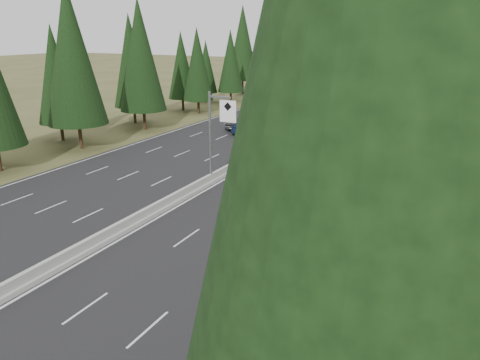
# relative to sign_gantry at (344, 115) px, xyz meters

# --- Properties ---
(road) EXTENTS (32.00, 260.00, 0.08)m
(road) POSITION_rel_sign_gantry_xyz_m (-8.92, 45.12, -5.23)
(road) COLOR black
(road) RESTS_ON ground
(shoulder_right) EXTENTS (3.60, 260.00, 0.06)m
(shoulder_right) POSITION_rel_sign_gantry_xyz_m (8.88, 45.12, -5.24)
(shoulder_right) COLOR olive
(shoulder_right) RESTS_ON ground
(shoulder_left) EXTENTS (3.60, 260.00, 0.06)m
(shoulder_left) POSITION_rel_sign_gantry_xyz_m (-26.72, 45.12, -5.24)
(shoulder_left) COLOR #3D421F
(shoulder_left) RESTS_ON ground
(median_barrier) EXTENTS (0.70, 260.00, 0.85)m
(median_barrier) POSITION_rel_sign_gantry_xyz_m (-8.92, 45.12, -4.85)
(median_barrier) COLOR #9C9D97
(median_barrier) RESTS_ON road
(sign_gantry) EXTENTS (16.75, 0.98, 7.80)m
(sign_gantry) POSITION_rel_sign_gantry_xyz_m (0.00, 0.00, 0.00)
(sign_gantry) COLOR slate
(sign_gantry) RESTS_ON road
(hov_sign_pole) EXTENTS (2.80, 0.50, 8.00)m
(hov_sign_pole) POSITION_rel_sign_gantry_xyz_m (-8.33, -9.92, -0.54)
(hov_sign_pole) COLOR slate
(hov_sign_pole) RESTS_ON road
(tree_row_left) EXTENTS (11.73, 243.31, 18.89)m
(tree_row_left) POSITION_rel_sign_gantry_xyz_m (-30.96, 48.41, 3.90)
(tree_row_left) COLOR black
(tree_row_left) RESTS_ON ground
(silver_minivan) EXTENTS (2.90, 5.52, 1.48)m
(silver_minivan) POSITION_rel_sign_gantry_xyz_m (5.58, -12.30, -4.45)
(silver_minivan) COLOR #BDBCC1
(silver_minivan) RESTS_ON road
(red_pickup) EXTENTS (2.21, 6.18, 2.01)m
(red_pickup) POSITION_rel_sign_gantry_xyz_m (-4.00, -0.56, -4.07)
(red_pickup) COLOR black
(red_pickup) RESTS_ON road
(car_ahead_green) EXTENTS (1.93, 4.16, 1.38)m
(car_ahead_green) POSITION_rel_sign_gantry_xyz_m (1.12, 23.84, -4.50)
(car_ahead_green) COLOR #145936
(car_ahead_green) RESTS_ON road
(car_ahead_dkred) EXTENTS (1.82, 4.28, 1.37)m
(car_ahead_dkred) POSITION_rel_sign_gantry_xyz_m (1.55, 35.50, -4.50)
(car_ahead_dkred) COLOR #4D0B11
(car_ahead_dkred) RESTS_ON road
(car_ahead_dkgrey) EXTENTS (2.07, 4.98, 1.44)m
(car_ahead_dkgrey) POSITION_rel_sign_gantry_xyz_m (-3.87, 51.44, -4.47)
(car_ahead_dkgrey) COLOR black
(car_ahead_dkgrey) RESTS_ON road
(car_ahead_white) EXTENTS (2.95, 5.78, 1.56)m
(car_ahead_white) POSITION_rel_sign_gantry_xyz_m (-0.60, 81.19, -4.41)
(car_ahead_white) COLOR silver
(car_ahead_white) RESTS_ON road
(car_ahead_far) EXTENTS (1.73, 4.05, 1.36)m
(car_ahead_far) POSITION_rel_sign_gantry_xyz_m (-2.35, 79.09, -4.51)
(car_ahead_far) COLOR black
(car_ahead_far) RESTS_ON road
(car_onc_near) EXTENTS (1.57, 4.48, 1.48)m
(car_onc_near) POSITION_rel_sign_gantry_xyz_m (-17.36, 11.88, -4.45)
(car_onc_near) COLOR black
(car_onc_near) RESTS_ON road
(car_onc_blue) EXTENTS (2.70, 5.56, 1.56)m
(car_onc_blue) POSITION_rel_sign_gantry_xyz_m (-15.71, 10.54, -4.41)
(car_onc_blue) COLOR navy
(car_onc_blue) RESTS_ON road
(car_onc_white) EXTENTS (2.05, 4.76, 1.60)m
(car_onc_white) POSITION_rel_sign_gantry_xyz_m (-12.73, 34.60, -4.39)
(car_onc_white) COLOR #B2B2B2
(car_onc_white) RESTS_ON road
(car_onc_far) EXTENTS (2.21, 4.77, 1.32)m
(car_onc_far) POSITION_rel_sign_gantry_xyz_m (-21.52, 51.36, -4.53)
(car_onc_far) COLOR black
(car_onc_far) RESTS_ON road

